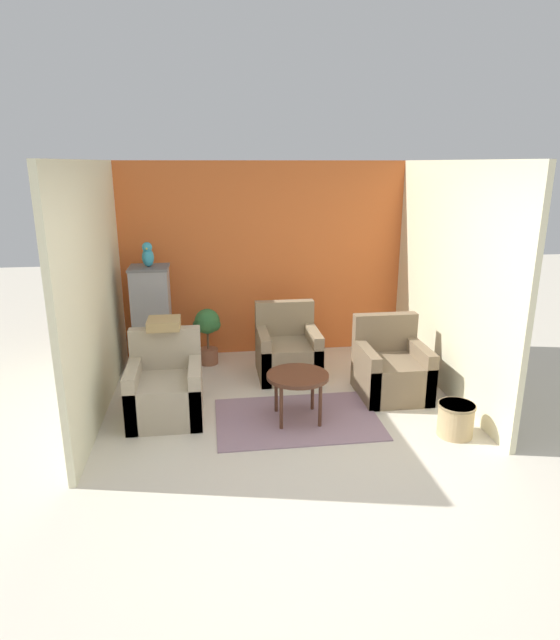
{
  "coord_description": "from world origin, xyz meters",
  "views": [
    {
      "loc": [
        -0.74,
        -3.92,
        2.51
      ],
      "look_at": [
        0.0,
        1.52,
        0.89
      ],
      "focal_mm": 30.0,
      "sensor_mm": 36.0,
      "label": 1
    }
  ],
  "objects_px": {
    "armchair_left": "(166,390)",
    "wicker_basket": "(456,419)",
    "coffee_table": "(298,379)",
    "parrot": "(148,255)",
    "armchair_right": "(391,370)",
    "potted_plant": "(207,329)",
    "armchair_middle": "(288,353)",
    "birdcage": "(152,321)"
  },
  "relations": [
    {
      "from": "birdcage",
      "to": "parrot",
      "type": "distance_m",
      "value": 0.82
    },
    {
      "from": "coffee_table",
      "to": "birdcage",
      "type": "distance_m",
      "value": 2.22
    },
    {
      "from": "coffee_table",
      "to": "parrot",
      "type": "xyz_separation_m",
      "value": [
        -1.54,
        1.59,
        1.01
      ]
    },
    {
      "from": "armchair_left",
      "to": "armchair_middle",
      "type": "relative_size",
      "value": 1.0
    },
    {
      "from": "potted_plant",
      "to": "birdcage",
      "type": "bearing_deg",
      "value": -169.21
    },
    {
      "from": "birdcage",
      "to": "potted_plant",
      "type": "height_order",
      "value": "birdcage"
    },
    {
      "from": "armchair_right",
      "to": "coffee_table",
      "type": "bearing_deg",
      "value": -157.41
    },
    {
      "from": "armchair_left",
      "to": "birdcage",
      "type": "relative_size",
      "value": 0.66
    },
    {
      "from": "coffee_table",
      "to": "potted_plant",
      "type": "height_order",
      "value": "potted_plant"
    },
    {
      "from": "coffee_table",
      "to": "wicker_basket",
      "type": "height_order",
      "value": "coffee_table"
    },
    {
      "from": "armchair_left",
      "to": "birdcage",
      "type": "distance_m",
      "value": 1.4
    },
    {
      "from": "armchair_left",
      "to": "armchair_right",
      "type": "distance_m",
      "value": 2.46
    },
    {
      "from": "armchair_right",
      "to": "birdcage",
      "type": "bearing_deg",
      "value": 157.4
    },
    {
      "from": "armchair_right",
      "to": "armchair_middle",
      "type": "height_order",
      "value": "same"
    },
    {
      "from": "coffee_table",
      "to": "potted_plant",
      "type": "xyz_separation_m",
      "value": [
        -0.88,
        1.71,
        0.02
      ]
    },
    {
      "from": "birdcage",
      "to": "wicker_basket",
      "type": "xyz_separation_m",
      "value": [
        2.98,
        -2.11,
        -0.46
      ]
    },
    {
      "from": "potted_plant",
      "to": "wicker_basket",
      "type": "distance_m",
      "value": 3.24
    },
    {
      "from": "coffee_table",
      "to": "armchair_middle",
      "type": "xyz_separation_m",
      "value": [
        0.08,
        1.2,
        -0.16
      ]
    },
    {
      "from": "coffee_table",
      "to": "armchair_left",
      "type": "relative_size",
      "value": 0.72
    },
    {
      "from": "wicker_basket",
      "to": "armchair_left",
      "type": "bearing_deg",
      "value": 164.19
    },
    {
      "from": "armchair_middle",
      "to": "potted_plant",
      "type": "xyz_separation_m",
      "value": [
        -0.96,
        0.51,
        0.18
      ]
    },
    {
      "from": "armchair_middle",
      "to": "parrot",
      "type": "bearing_deg",
      "value": 166.65
    },
    {
      "from": "coffee_table",
      "to": "armchair_right",
      "type": "bearing_deg",
      "value": 22.59
    },
    {
      "from": "armchair_left",
      "to": "armchair_right",
      "type": "relative_size",
      "value": 1.0
    },
    {
      "from": "coffee_table",
      "to": "armchair_right",
      "type": "xyz_separation_m",
      "value": [
        1.14,
        0.47,
        -0.16
      ]
    },
    {
      "from": "armchair_left",
      "to": "wicker_basket",
      "type": "height_order",
      "value": "armchair_left"
    },
    {
      "from": "armchair_left",
      "to": "birdcage",
      "type": "bearing_deg",
      "value": 99.75
    },
    {
      "from": "armchair_right",
      "to": "armchair_middle",
      "type": "relative_size",
      "value": 1.0
    },
    {
      "from": "armchair_right",
      "to": "potted_plant",
      "type": "bearing_deg",
      "value": 148.38
    },
    {
      "from": "armchair_left",
      "to": "wicker_basket",
      "type": "bearing_deg",
      "value": -15.81
    },
    {
      "from": "armchair_left",
      "to": "armchair_middle",
      "type": "xyz_separation_m",
      "value": [
        1.4,
        0.95,
        0.0
      ]
    },
    {
      "from": "coffee_table",
      "to": "armchair_left",
      "type": "height_order",
      "value": "armchair_left"
    },
    {
      "from": "armchair_left",
      "to": "parrot",
      "type": "distance_m",
      "value": 1.79
    },
    {
      "from": "armchair_middle",
      "to": "coffee_table",
      "type": "bearing_deg",
      "value": -93.82
    },
    {
      "from": "armchair_right",
      "to": "parrot",
      "type": "relative_size",
      "value": 2.87
    },
    {
      "from": "armchair_left",
      "to": "armchair_right",
      "type": "height_order",
      "value": "same"
    },
    {
      "from": "coffee_table",
      "to": "wicker_basket",
      "type": "bearing_deg",
      "value": -19.98
    },
    {
      "from": "armchair_left",
      "to": "potted_plant",
      "type": "xyz_separation_m",
      "value": [
        0.43,
        1.46,
        0.18
      ]
    },
    {
      "from": "armchair_middle",
      "to": "potted_plant",
      "type": "distance_m",
      "value": 1.1
    },
    {
      "from": "parrot",
      "to": "potted_plant",
      "type": "distance_m",
      "value": 1.2
    },
    {
      "from": "armchair_right",
      "to": "potted_plant",
      "type": "xyz_separation_m",
      "value": [
        -2.02,
        1.24,
        0.18
      ]
    },
    {
      "from": "wicker_basket",
      "to": "armchair_middle",
      "type": "bearing_deg",
      "value": 128.16
    }
  ]
}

